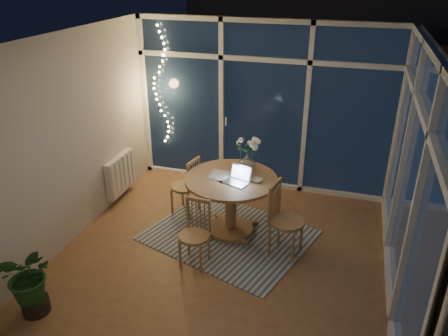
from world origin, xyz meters
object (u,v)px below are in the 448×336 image
(chair_front, at_px, (194,235))
(laptop, at_px, (236,175))
(chair_left, at_px, (185,185))
(dining_table, at_px, (231,205))
(flower_vase, at_px, (247,162))
(potted_plant, at_px, (30,283))
(chair_right, at_px, (287,220))

(chair_front, bearing_deg, laptop, 66.68)
(chair_left, relative_size, laptop, 2.95)
(chair_front, bearing_deg, dining_table, 76.38)
(chair_front, height_order, laptop, laptop)
(flower_vase, bearing_deg, potted_plant, -125.46)
(chair_left, bearing_deg, laptop, 75.66)
(dining_table, bearing_deg, laptop, -49.92)
(chair_front, relative_size, flower_vase, 3.98)
(laptop, bearing_deg, chair_left, 172.56)
(chair_front, height_order, flower_vase, flower_vase)
(chair_right, xyz_separation_m, potted_plant, (-2.30, -1.76, -0.10))
(flower_vase, bearing_deg, chair_left, 179.96)
(chair_left, relative_size, flower_vase, 4.18)
(dining_table, distance_m, potted_plant, 2.53)
(chair_left, xyz_separation_m, flower_vase, (0.91, -0.00, 0.48))
(chair_front, xyz_separation_m, potted_plant, (-1.30, -1.23, -0.04))
(chair_left, xyz_separation_m, chair_right, (1.55, -0.56, 0.04))
(laptop, bearing_deg, potted_plant, -112.11)
(chair_left, distance_m, chair_front, 1.23)
(flower_vase, relative_size, potted_plant, 0.28)
(dining_table, height_order, flower_vase, flower_vase)
(laptop, xyz_separation_m, flower_vase, (0.04, 0.42, -0.00))
(chair_right, relative_size, flower_vase, 4.59)
(dining_table, bearing_deg, potted_plant, -126.85)
(chair_left, height_order, chair_front, chair_left)
(chair_right, bearing_deg, flower_vase, 60.21)
(chair_right, distance_m, potted_plant, 2.90)
(flower_vase, distance_m, potted_plant, 2.90)
(laptop, xyz_separation_m, potted_plant, (-1.62, -1.91, -0.54))
(chair_right, distance_m, flower_vase, 0.96)
(chair_left, relative_size, potted_plant, 1.16)
(dining_table, distance_m, flower_vase, 0.61)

